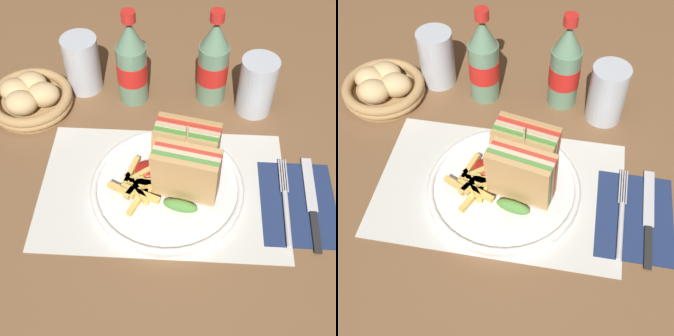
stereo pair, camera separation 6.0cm
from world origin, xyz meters
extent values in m
plane|color=brown|center=(0.00, 0.00, 0.00)|extent=(4.00, 4.00, 0.00)
cube|color=silver|center=(0.02, 0.01, 0.00)|extent=(0.43, 0.28, 0.00)
cylinder|color=white|center=(0.02, 0.01, 0.01)|extent=(0.27, 0.27, 0.01)
torus|color=white|center=(0.02, 0.01, 0.01)|extent=(0.27, 0.27, 0.01)
cube|color=tan|center=(0.05, -0.03, 0.08)|extent=(0.11, 0.04, 0.11)
cube|color=#518E3D|center=(0.05, -0.02, 0.07)|extent=(0.11, 0.04, 0.11)
cube|color=beige|center=(0.06, -0.01, 0.07)|extent=(0.11, 0.04, 0.11)
cube|color=red|center=(0.06, 0.00, 0.07)|extent=(0.11, 0.04, 0.11)
cube|color=tan|center=(0.06, 0.01, 0.07)|extent=(0.11, 0.04, 0.11)
ellipsoid|color=#518E3D|center=(0.05, -0.05, 0.03)|extent=(0.06, 0.03, 0.02)
cube|color=tan|center=(0.05, 0.01, 0.07)|extent=(0.11, 0.04, 0.11)
cube|color=#518E3D|center=(0.05, 0.02, 0.07)|extent=(0.11, 0.04, 0.11)
cube|color=beige|center=(0.05, 0.03, 0.07)|extent=(0.11, 0.04, 0.11)
cube|color=red|center=(0.06, 0.04, 0.07)|extent=(0.11, 0.04, 0.11)
cube|color=tan|center=(0.06, 0.05, 0.08)|extent=(0.11, 0.04, 0.11)
ellipsoid|color=#518E3D|center=(0.05, 0.01, 0.03)|extent=(0.06, 0.03, 0.02)
cylinder|color=tan|center=(0.05, 0.01, 0.09)|extent=(0.00, 0.00, 0.14)
cube|color=#E0B756|center=(-0.02, -0.01, 0.02)|extent=(0.05, 0.02, 0.01)
cube|color=#E0B756|center=(-0.01, -0.01, 0.02)|extent=(0.01, 0.06, 0.01)
cube|color=#E0B756|center=(-0.02, -0.04, 0.02)|extent=(0.03, 0.06, 0.01)
cube|color=#E0B756|center=(-0.01, 0.03, 0.02)|extent=(0.05, 0.04, 0.01)
cube|color=#E0B756|center=(-0.02, 0.01, 0.02)|extent=(0.02, 0.07, 0.01)
cube|color=#E0B756|center=(-0.04, 0.02, 0.03)|extent=(0.03, 0.06, 0.01)
cube|color=#E0B756|center=(-0.03, -0.01, 0.03)|extent=(0.03, 0.05, 0.01)
cube|color=#E0B756|center=(0.00, 0.00, 0.03)|extent=(0.05, 0.02, 0.01)
cube|color=#E0B756|center=(-0.05, -0.02, 0.03)|extent=(0.05, 0.03, 0.01)
cube|color=#E0B756|center=(0.01, -0.01, 0.03)|extent=(0.06, 0.02, 0.01)
cube|color=#E0B756|center=(-0.01, 0.02, 0.03)|extent=(0.05, 0.05, 0.01)
cube|color=#E0B756|center=(-0.03, -0.01, 0.03)|extent=(0.04, 0.06, 0.01)
cube|color=#E0B756|center=(-0.02, -0.01, 0.03)|extent=(0.05, 0.02, 0.01)
cube|color=#E0B756|center=(-0.01, -0.01, 0.03)|extent=(0.05, 0.03, 0.01)
cube|color=#E0B756|center=(-0.02, -0.03, 0.03)|extent=(0.07, 0.04, 0.01)
ellipsoid|color=maroon|center=(-0.01, 0.03, 0.03)|extent=(0.05, 0.04, 0.02)
cube|color=navy|center=(0.25, -0.01, 0.00)|extent=(0.13, 0.18, 0.00)
cylinder|color=silver|center=(0.23, -0.05, 0.01)|extent=(0.01, 0.11, 0.01)
cylinder|color=silver|center=(0.22, 0.05, 0.01)|extent=(0.00, 0.07, 0.00)
cylinder|color=silver|center=(0.23, 0.05, 0.01)|extent=(0.00, 0.07, 0.00)
cylinder|color=silver|center=(0.23, 0.05, 0.01)|extent=(0.00, 0.07, 0.00)
cylinder|color=silver|center=(0.24, 0.05, 0.01)|extent=(0.00, 0.07, 0.00)
cube|color=black|center=(0.27, -0.07, 0.01)|extent=(0.01, 0.08, 0.00)
cube|color=silver|center=(0.27, 0.03, 0.01)|extent=(0.02, 0.12, 0.00)
cylinder|color=slate|center=(-0.06, 0.24, 0.06)|extent=(0.06, 0.06, 0.12)
cylinder|color=red|center=(-0.06, 0.24, 0.07)|extent=(0.06, 0.06, 0.04)
cone|color=slate|center=(-0.06, 0.24, 0.15)|extent=(0.06, 0.06, 0.06)
cylinder|color=red|center=(-0.06, 0.24, 0.19)|extent=(0.03, 0.03, 0.02)
cylinder|color=slate|center=(0.10, 0.25, 0.06)|extent=(0.06, 0.06, 0.12)
cylinder|color=red|center=(0.10, 0.25, 0.07)|extent=(0.06, 0.06, 0.04)
cone|color=slate|center=(0.10, 0.25, 0.15)|extent=(0.06, 0.06, 0.06)
cylinder|color=red|center=(0.10, 0.25, 0.19)|extent=(0.03, 0.03, 0.02)
cylinder|color=silver|center=(0.19, 0.22, 0.06)|extent=(0.07, 0.07, 0.12)
cylinder|color=black|center=(0.19, 0.22, 0.04)|extent=(0.06, 0.06, 0.07)
cylinder|color=silver|center=(-0.16, 0.27, 0.06)|extent=(0.07, 0.07, 0.12)
cylinder|color=black|center=(-0.16, 0.27, 0.02)|extent=(0.06, 0.06, 0.04)
cylinder|color=#AD8451|center=(-0.26, 0.20, 0.01)|extent=(0.15, 0.15, 0.01)
torus|color=#AD8451|center=(-0.26, 0.20, 0.01)|extent=(0.17, 0.17, 0.02)
torus|color=#AD8451|center=(-0.26, 0.20, 0.03)|extent=(0.17, 0.17, 0.02)
ellipsoid|color=tan|center=(-0.23, 0.20, 0.04)|extent=(0.06, 0.05, 0.05)
ellipsoid|color=tan|center=(-0.27, 0.23, 0.04)|extent=(0.06, 0.05, 0.05)
ellipsoid|color=tan|center=(-0.29, 0.21, 0.04)|extent=(0.06, 0.05, 0.05)
ellipsoid|color=tan|center=(-0.27, 0.18, 0.04)|extent=(0.06, 0.05, 0.05)
camera|label=1|loc=(0.05, -0.48, 0.67)|focal=50.00mm
camera|label=2|loc=(0.11, -0.47, 0.67)|focal=50.00mm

